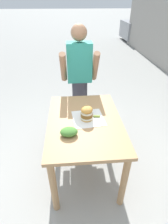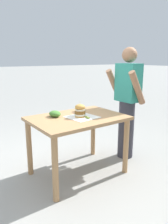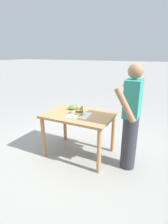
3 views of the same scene
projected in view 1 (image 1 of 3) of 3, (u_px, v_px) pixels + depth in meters
name	position (u px, v px, depth m)	size (l,w,h in m)	color
ground_plane	(85.00, 167.00, 2.43)	(80.00, 80.00, 0.00)	#9E9E99
patio_table	(85.00, 129.00, 2.06)	(0.84, 1.19, 0.80)	tan
serving_paper	(88.00, 118.00, 2.03)	(0.35, 0.35, 0.00)	white
sandwich	(87.00, 113.00, 1.96)	(0.14, 0.14, 0.20)	gold
pickle_spear	(97.00, 116.00, 2.03)	(0.02, 0.02, 0.08)	#8EA83D
side_salad	(69.00, 132.00, 1.76)	(0.18, 0.14, 0.08)	#477F33
diner_across_table	(79.00, 81.00, 2.70)	(0.55, 0.35, 1.69)	#33333D
parked_car_near_curb	(164.00, 26.00, 9.13)	(4.21, 1.86, 1.60)	gray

